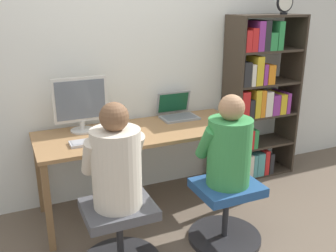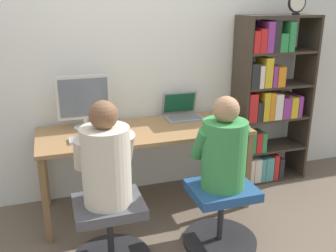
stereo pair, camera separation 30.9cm
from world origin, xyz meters
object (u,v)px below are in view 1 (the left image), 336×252
(person_at_laptop, at_px, (229,147))
(desk_clock, at_px, (285,3))
(desktop_monitor, at_px, (81,104))
(person_at_monitor, at_px, (116,163))
(office_chair_left, at_px, (120,235))
(bookshelf, at_px, (257,101))
(keyboard, at_px, (95,141))
(laptop, at_px, (177,112))
(office_chair_right, at_px, (226,211))

(person_at_laptop, relative_size, desk_clock, 3.41)
(desktop_monitor, relative_size, person_at_monitor, 0.65)
(desktop_monitor, relative_size, office_chair_left, 0.81)
(bookshelf, xyz_separation_m, desk_clock, (0.17, -0.08, 0.95))
(desktop_monitor, relative_size, person_at_laptop, 0.68)
(keyboard, relative_size, bookshelf, 0.24)
(laptop, bearing_deg, person_at_monitor, -134.07)
(laptop, bearing_deg, office_chair_left, -133.89)
(desktop_monitor, bearing_deg, desk_clock, -3.15)
(office_chair_left, height_order, bookshelf, bookshelf)
(laptop, distance_m, person_at_laptop, 0.93)
(office_chair_left, distance_m, bookshelf, 2.02)
(office_chair_left, bearing_deg, person_at_monitor, 90.00)
(person_at_monitor, distance_m, desk_clock, 2.28)
(office_chair_right, bearing_deg, desk_clock, 36.78)
(office_chair_right, relative_size, person_at_laptop, 0.84)
(keyboard, bearing_deg, laptop, 21.22)
(laptop, distance_m, bookshelf, 0.88)
(office_chair_left, relative_size, person_at_monitor, 0.80)
(office_chair_right, bearing_deg, bookshelf, 44.51)
(office_chair_right, height_order, person_at_monitor, person_at_monitor)
(keyboard, height_order, desk_clock, desk_clock)
(desktop_monitor, xyz_separation_m, person_at_laptop, (0.88, -0.90, -0.19))
(keyboard, distance_m, person_at_laptop, 1.03)
(keyboard, distance_m, person_at_monitor, 0.56)
(keyboard, height_order, office_chair_right, keyboard)
(office_chair_left, relative_size, bookshelf, 0.34)
(laptop, height_order, person_at_laptop, person_at_laptop)
(desktop_monitor, distance_m, bookshelf, 1.79)
(bookshelf, height_order, desk_clock, desk_clock)
(office_chair_right, xyz_separation_m, person_at_laptop, (-0.00, 0.01, 0.53))
(keyboard, bearing_deg, person_at_monitor, -89.30)
(office_chair_left, xyz_separation_m, desk_clock, (1.91, 0.77, 1.53))
(person_at_laptop, xyz_separation_m, desk_clock, (1.07, 0.79, 0.99))
(desktop_monitor, height_order, bookshelf, bookshelf)
(desktop_monitor, xyz_separation_m, bookshelf, (1.78, -0.02, -0.15))
(office_chair_right, relative_size, desk_clock, 2.85)
(desktop_monitor, bearing_deg, office_chair_left, -87.46)
(office_chair_left, bearing_deg, bookshelf, 26.01)
(laptop, distance_m, office_chair_right, 1.08)
(laptop, relative_size, office_chair_left, 0.59)
(laptop, distance_m, keyboard, 0.93)
(keyboard, xyz_separation_m, desk_clock, (1.92, 0.21, 1.02))
(person_at_laptop, distance_m, desk_clock, 1.66)
(office_chair_left, xyz_separation_m, person_at_laptop, (0.84, -0.03, 0.53))
(laptop, distance_m, desk_clock, 1.44)
(office_chair_left, relative_size, person_at_laptop, 0.84)
(office_chair_left, bearing_deg, desktop_monitor, 92.54)
(desk_clock, bearing_deg, desktop_monitor, 176.85)
(person_at_monitor, bearing_deg, desk_clock, 21.68)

